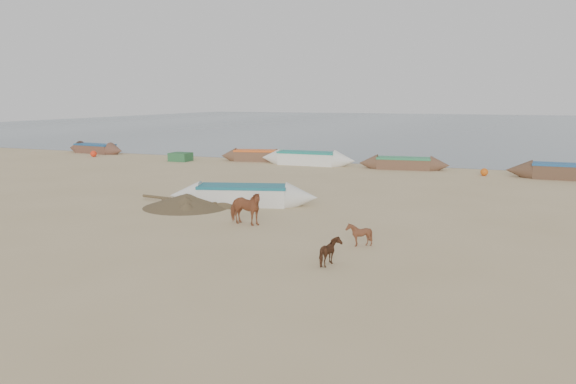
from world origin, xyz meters
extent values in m
plane|color=tan|center=(0.00, 0.00, 0.00)|extent=(140.00, 140.00, 0.00)
plane|color=slate|center=(0.00, 82.00, 0.01)|extent=(160.00, 160.00, 0.00)
imported|color=#985331|center=(-1.01, 2.37, 0.62)|extent=(1.53, 0.86, 1.23)
imported|color=#5B301D|center=(3.53, 1.05, 0.37)|extent=(0.76, 0.70, 0.74)
imported|color=#512D1A|center=(3.34, -1.19, 0.37)|extent=(0.83, 0.90, 0.75)
cone|color=brown|center=(-4.74, 4.47, 0.28)|extent=(4.77, 4.77, 0.56)
cube|color=#2D6439|center=(-14.28, 18.90, 0.30)|extent=(1.40, 1.20, 0.60)
sphere|color=#CD5913|center=(6.27, 18.96, 0.22)|extent=(0.44, 0.44, 0.44)
cube|color=slate|center=(-6.74, 21.99, 0.28)|extent=(1.20, 1.10, 0.56)
sphere|color=red|center=(-22.00, 18.82, 0.24)|extent=(0.48, 0.48, 0.48)
camera|label=1|loc=(7.75, -15.23, 4.51)|focal=35.00mm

